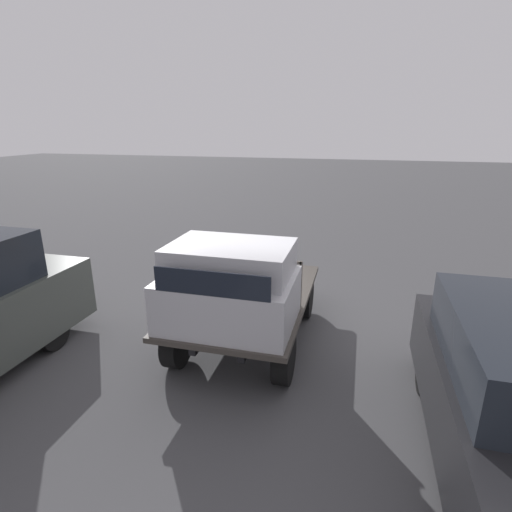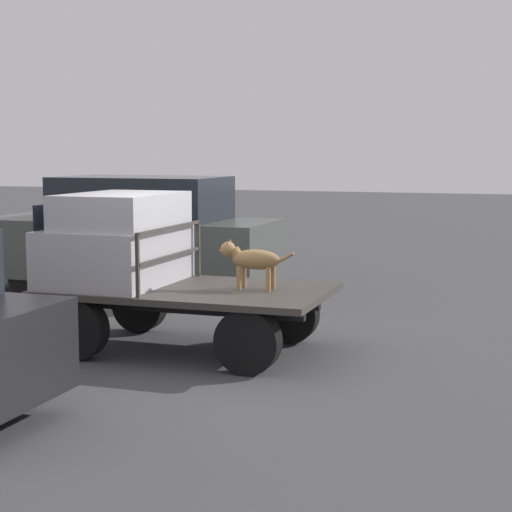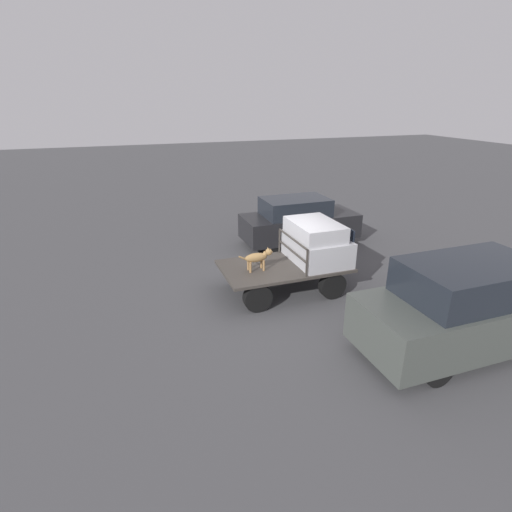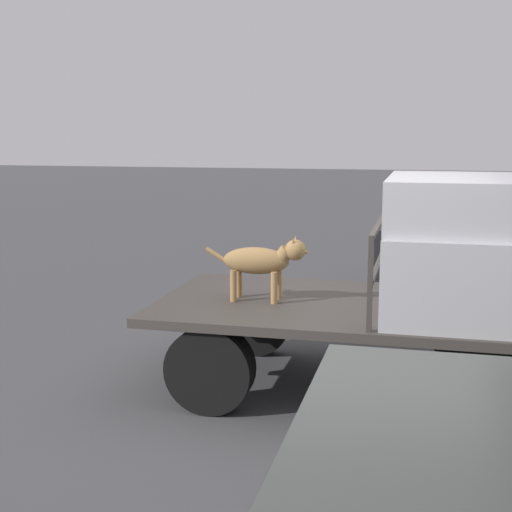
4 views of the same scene
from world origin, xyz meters
name	(u,v)px [view 2 (image 2 of 4)]	position (x,y,z in m)	size (l,w,h in m)	color
ground_plane	(188,350)	(0.00, 0.00, 0.00)	(80.00, 80.00, 0.00)	#474749
flatbed_truck	(188,305)	(0.00, 0.00, 0.58)	(3.49, 1.98, 0.80)	black
truck_cab	(117,241)	(0.97, 0.00, 1.35)	(1.40, 1.86, 1.15)	#B7B7BC
truck_headboard	(170,246)	(0.23, 0.00, 1.31)	(0.04, 1.86, 0.75)	#3D3833
dog	(251,259)	(-0.80, -0.09, 1.18)	(0.98, 0.24, 0.61)	#9E7547
parked_pickup_far	(132,236)	(2.71, -3.84, 0.99)	(5.19, 1.92, 2.03)	black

